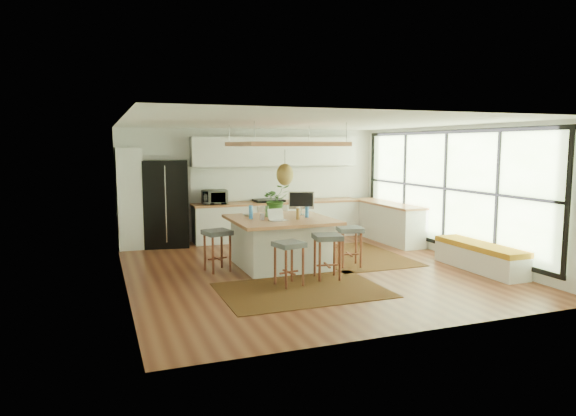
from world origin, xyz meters
name	(u,v)px	position (x,y,z in m)	size (l,w,h in m)	color
floor	(307,269)	(0.00, 0.00, 0.00)	(7.00, 7.00, 0.00)	#5C291A
ceiling	(308,123)	(0.00, 0.00, 2.70)	(7.00, 7.00, 0.00)	white
wall_back	(253,184)	(0.00, 3.50, 1.35)	(6.50, 6.50, 0.00)	white
wall_front	(420,224)	(0.00, -3.50, 1.35)	(6.50, 6.50, 0.00)	white
wall_left	(123,204)	(-3.25, 0.00, 1.35)	(7.00, 7.00, 0.00)	white
wall_right	(453,192)	(3.25, 0.00, 1.35)	(7.00, 7.00, 0.00)	white
window_wall	(452,189)	(3.22, 0.00, 1.40)	(0.10, 6.20, 2.60)	black
pantry	(130,198)	(-2.95, 3.18, 1.12)	(0.55, 0.60, 2.25)	silver
back_counter_base	(278,221)	(0.55, 3.18, 0.44)	(4.20, 0.60, 0.88)	silver
back_counter_top	(278,202)	(0.55, 3.18, 0.90)	(4.24, 0.64, 0.05)	#A35C39
backsplash	(274,183)	(0.55, 3.48, 1.35)	(4.20, 0.02, 0.80)	white
upper_cabinets	(276,151)	(0.55, 3.32, 2.15)	(4.20, 0.34, 0.70)	silver
range	(269,219)	(0.30, 3.18, 0.50)	(0.76, 0.62, 1.00)	#A5A5AA
right_counter_base	(387,223)	(2.93, 2.00, 0.44)	(0.60, 2.50, 0.88)	silver
right_counter_top	(387,204)	(2.93, 2.00, 0.90)	(0.64, 2.54, 0.05)	#A35C39
window_bench	(480,257)	(2.95, -1.20, 0.25)	(0.52, 2.00, 0.50)	silver
ceiling_panel	(285,159)	(-0.30, 0.40, 2.05)	(1.86, 1.86, 0.80)	#A35C39
rug_near	(302,290)	(-0.63, -1.30, 0.01)	(2.60, 1.80, 0.01)	black
rug_right	(356,256)	(1.37, 0.67, 0.01)	(1.80, 2.60, 0.01)	black
fridge	(167,206)	(-2.15, 3.16, 0.93)	(0.98, 0.76, 1.97)	black
island	(281,242)	(-0.39, 0.38, 0.47)	(1.85, 1.85, 0.93)	#A35C39
stool_near_left	(289,265)	(-0.73, -0.97, 0.35)	(0.43, 0.43, 0.73)	#4A4E52
stool_near_right	(327,259)	(0.04, -0.79, 0.35)	(0.46, 0.46, 0.78)	#4A4E52
stool_right_front	(350,248)	(0.83, -0.10, 0.35)	(0.45, 0.45, 0.76)	#4A4E52
stool_right_back	(332,239)	(0.91, 0.86, 0.35)	(0.39, 0.39, 0.66)	#4A4E52
stool_left_side	(217,252)	(-1.61, 0.43, 0.35)	(0.45, 0.45, 0.76)	#4A4E52
laptop	(278,214)	(-0.56, 0.05, 1.05)	(0.31, 0.33, 0.23)	#A5A5AA
monitor	(301,202)	(0.14, 0.65, 1.19)	(0.51, 0.18, 0.47)	#A5A5AA
microwave	(215,196)	(-1.04, 3.18, 1.12)	(0.59, 0.33, 0.40)	#A5A5AA
island_plant	(276,203)	(-0.30, 0.91, 1.16)	(0.54, 0.60, 0.47)	#1E4C19
island_bowl	(248,215)	(-0.90, 0.86, 0.96)	(0.21, 0.21, 0.05)	white
island_bottle_0	(251,214)	(-0.94, 0.48, 1.03)	(0.07, 0.07, 0.19)	#3A88EA
island_bottle_1	(263,215)	(-0.79, 0.23, 1.03)	(0.07, 0.07, 0.19)	white
island_bottle_2	(299,214)	(-0.14, 0.08, 1.03)	(0.07, 0.07, 0.19)	olive
island_bottle_3	(297,212)	(-0.04, 0.43, 1.03)	(0.07, 0.07, 0.19)	white
island_bottle_4	(267,212)	(-0.59, 0.63, 1.03)	(0.07, 0.07, 0.19)	#5D9056
island_bottle_5	(307,212)	(0.11, 0.28, 1.03)	(0.07, 0.07, 0.19)	#3A88EA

